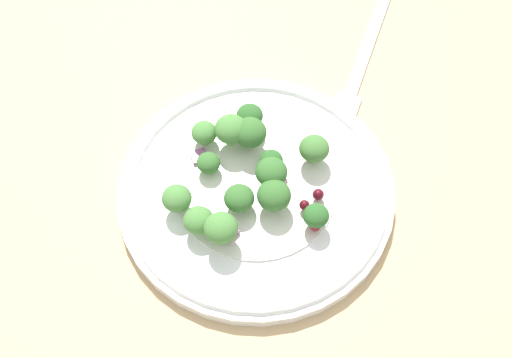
% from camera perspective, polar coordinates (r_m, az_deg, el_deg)
% --- Properties ---
extents(ground_plane, '(1.80, 1.80, 0.02)m').
position_cam_1_polar(ground_plane, '(0.59, -0.42, -4.66)').
color(ground_plane, tan).
extents(plate, '(0.24, 0.24, 0.02)m').
position_cam_1_polar(plate, '(0.59, -0.00, -0.92)').
color(plate, white).
rests_on(plate, ground_plane).
extents(dressing_pool, '(0.14, 0.14, 0.00)m').
position_cam_1_polar(dressing_pool, '(0.58, -0.00, -0.71)').
color(dressing_pool, white).
rests_on(dressing_pool, plate).
extents(broccoli_floret_0, '(0.02, 0.02, 0.02)m').
position_cam_1_polar(broccoli_floret_0, '(0.58, -3.92, 1.44)').
color(broccoli_floret_0, '#9EC684').
rests_on(broccoli_floret_0, plate).
extents(broccoli_floret_1, '(0.03, 0.03, 0.03)m').
position_cam_1_polar(broccoli_floret_1, '(0.59, -0.53, 3.96)').
color(broccoli_floret_1, '#9EC684').
rests_on(broccoli_floret_1, plate).
extents(broccoli_floret_2, '(0.03, 0.03, 0.03)m').
position_cam_1_polar(broccoli_floret_2, '(0.58, 4.99, 2.57)').
color(broccoli_floret_2, '#8EB77A').
rests_on(broccoli_floret_2, plate).
extents(broccoli_floret_3, '(0.03, 0.03, 0.03)m').
position_cam_1_polar(broccoli_floret_3, '(0.56, 1.33, -1.19)').
color(broccoli_floret_3, '#ADD18E').
rests_on(broccoli_floret_3, plate).
extents(broccoli_floret_4, '(0.02, 0.02, 0.02)m').
position_cam_1_polar(broccoli_floret_4, '(0.60, -0.54, 5.39)').
color(broccoli_floret_4, '#ADD18E').
rests_on(broccoli_floret_4, plate).
extents(broccoli_floret_5, '(0.02, 0.02, 0.02)m').
position_cam_1_polar(broccoli_floret_5, '(0.60, -4.44, 3.93)').
color(broccoli_floret_5, '#8EB77A').
rests_on(broccoli_floret_5, plate).
extents(broccoli_floret_6, '(0.03, 0.03, 0.03)m').
position_cam_1_polar(broccoli_floret_6, '(0.57, 1.31, 0.56)').
color(broccoli_floret_6, '#ADD18E').
rests_on(broccoli_floret_6, plate).
extents(broccoli_floret_7, '(0.02, 0.02, 0.02)m').
position_cam_1_polar(broccoli_floret_7, '(0.58, 1.30, 1.57)').
color(broccoli_floret_7, '#8EB77A').
rests_on(broccoli_floret_7, plate).
extents(broccoli_floret_8, '(0.03, 0.03, 0.03)m').
position_cam_1_polar(broccoli_floret_8, '(0.59, -2.14, 4.22)').
color(broccoli_floret_8, '#8EB77A').
rests_on(broccoli_floret_8, plate).
extents(broccoli_floret_9, '(0.03, 0.03, 0.03)m').
position_cam_1_polar(broccoli_floret_9, '(0.54, -3.21, -3.98)').
color(broccoli_floret_9, '#8EB77A').
rests_on(broccoli_floret_9, plate).
extents(broccoli_floret_10, '(0.03, 0.03, 0.03)m').
position_cam_1_polar(broccoli_floret_10, '(0.56, -1.15, -1.49)').
color(broccoli_floret_10, '#ADD18E').
rests_on(broccoli_floret_10, plate).
extents(broccoli_floret_11, '(0.02, 0.02, 0.02)m').
position_cam_1_polar(broccoli_floret_11, '(0.55, 5.14, -3.16)').
color(broccoli_floret_11, '#9EC684').
rests_on(broccoli_floret_11, plate).
extents(broccoli_floret_12, '(0.03, 0.03, 0.03)m').
position_cam_1_polar(broccoli_floret_12, '(0.55, -4.92, -3.56)').
color(broccoli_floret_12, '#ADD18E').
rests_on(broccoli_floret_12, plate).
extents(broccoli_floret_13, '(0.03, 0.03, 0.03)m').
position_cam_1_polar(broccoli_floret_13, '(0.56, -6.77, -1.68)').
color(broccoli_floret_13, '#ADD18E').
rests_on(broccoli_floret_13, plate).
extents(cranberry_0, '(0.01, 0.01, 0.01)m').
position_cam_1_polar(cranberry_0, '(0.57, 5.33, -1.33)').
color(cranberry_0, '#4C0A14').
rests_on(cranberry_0, plate).
extents(cranberry_1, '(0.01, 0.01, 0.01)m').
position_cam_1_polar(cranberry_1, '(0.57, 4.15, -2.23)').
color(cranberry_1, '#4C0A14').
rests_on(cranberry_1, plate).
extents(cranberry_2, '(0.01, 0.01, 0.01)m').
position_cam_1_polar(cranberry_2, '(0.57, -5.09, -2.80)').
color(cranberry_2, '#4C0A14').
rests_on(cranberry_2, plate).
extents(cranberry_3, '(0.01, 0.01, 0.01)m').
position_cam_1_polar(cranberry_3, '(0.56, 5.06, -3.99)').
color(cranberry_3, maroon).
rests_on(cranberry_3, plate).
extents(cranberry_4, '(0.01, 0.01, 0.01)m').
position_cam_1_polar(cranberry_4, '(0.58, 1.34, -0.30)').
color(cranberry_4, maroon).
rests_on(cranberry_4, plate).
extents(onion_bit_0, '(0.02, 0.02, 0.00)m').
position_cam_1_polar(onion_bit_0, '(0.60, -4.88, 1.96)').
color(onion_bit_0, '#A35B93').
rests_on(onion_bit_0, plate).
extents(onion_bit_1, '(0.01, 0.01, 0.01)m').
position_cam_1_polar(onion_bit_1, '(0.58, 2.06, 0.30)').
color(onion_bit_1, '#934C84').
rests_on(onion_bit_1, plate).
extents(onion_bit_2, '(0.01, 0.01, 0.01)m').
position_cam_1_polar(onion_bit_2, '(0.56, -2.39, -4.40)').
color(onion_bit_2, '#843D75').
rests_on(onion_bit_2, plate).
extents(fork, '(0.16, 0.12, 0.01)m').
position_cam_1_polar(fork, '(0.69, 9.05, 9.89)').
color(fork, silver).
rests_on(fork, ground_plane).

